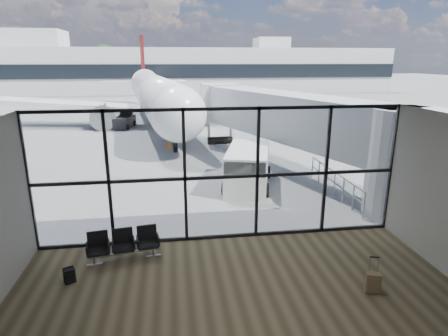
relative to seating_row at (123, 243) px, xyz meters
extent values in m
plane|color=slate|center=(3.17, 40.95, -0.53)|extent=(220.00, 220.00, 0.00)
cube|color=brown|center=(3.17, -3.05, -0.52)|extent=(12.00, 8.00, 0.01)
cube|color=silver|center=(3.17, -3.05, 3.97)|extent=(12.00, 8.00, 0.02)
cube|color=white|center=(3.17, 0.95, 1.72)|extent=(12.00, 0.04, 4.50)
cube|color=black|center=(3.17, 0.95, -0.47)|extent=(12.00, 0.12, 0.10)
cube|color=black|center=(3.17, 0.95, 1.67)|extent=(12.00, 0.12, 0.10)
cube|color=black|center=(3.17, 0.95, 3.91)|extent=(12.00, 0.12, 0.10)
cube|color=black|center=(-2.83, 0.95, 1.72)|extent=(0.10, 0.12, 4.50)
cube|color=black|center=(-0.43, 0.95, 1.72)|extent=(0.10, 0.12, 4.50)
cube|color=black|center=(1.97, 0.95, 1.72)|extent=(0.10, 0.12, 4.50)
cube|color=black|center=(4.37, 0.95, 1.72)|extent=(0.10, 0.12, 4.50)
cube|color=black|center=(6.77, 0.95, 1.72)|extent=(0.10, 0.12, 4.50)
cube|color=black|center=(9.17, 0.95, 1.72)|extent=(0.10, 0.12, 4.50)
cylinder|color=#A8ABAD|center=(10.37, 1.95, 1.57)|extent=(2.80, 2.80, 4.20)
cube|color=#A8ABAD|center=(7.72, 8.95, 2.47)|extent=(7.45, 14.81, 2.40)
cube|color=#A8ABAD|center=(5.07, 15.95, 2.47)|extent=(2.60, 2.20, 2.60)
cylinder|color=gray|center=(4.27, 15.95, 0.37)|extent=(0.20, 0.20, 1.80)
cylinder|color=gray|center=(5.87, 15.95, 0.37)|extent=(0.20, 0.20, 1.80)
cylinder|color=black|center=(5.07, 15.95, -0.28)|extent=(1.80, 0.56, 0.56)
cylinder|color=gray|center=(8.77, 1.75, 0.02)|extent=(0.06, 0.06, 1.10)
cylinder|color=gray|center=(8.77, 2.65, 0.02)|extent=(0.06, 0.06, 1.10)
cylinder|color=gray|center=(8.77, 3.55, 0.02)|extent=(0.06, 0.06, 1.10)
cylinder|color=gray|center=(8.77, 4.45, 0.02)|extent=(0.06, 0.06, 1.10)
cylinder|color=gray|center=(8.77, 5.35, 0.02)|extent=(0.06, 0.06, 1.10)
cylinder|color=gray|center=(8.77, 6.25, 0.02)|extent=(0.06, 0.06, 1.10)
cylinder|color=gray|center=(8.77, 7.15, 0.02)|extent=(0.06, 0.06, 1.10)
cylinder|color=gray|center=(8.77, 4.45, 0.55)|extent=(0.06, 5.40, 0.06)
cylinder|color=gray|center=(8.77, 4.45, 0.07)|extent=(0.06, 5.40, 0.06)
cube|color=silver|center=(3.17, 62.95, 3.47)|extent=(80.00, 12.00, 8.00)
cube|color=black|center=(3.17, 56.85, 3.47)|extent=(80.00, 0.20, 2.40)
cube|color=silver|center=(-21.83, 62.95, 8.97)|extent=(10.00, 8.00, 3.00)
cube|color=silver|center=(21.17, 62.95, 8.47)|extent=(6.00, 6.00, 2.00)
cylinder|color=#382619|center=(-29.83, 72.95, 1.18)|extent=(0.50, 0.50, 3.42)
sphere|color=black|center=(-29.83, 72.95, 5.36)|extent=(6.27, 6.27, 6.27)
cylinder|color=#382619|center=(-23.83, 72.95, 0.82)|extent=(0.50, 0.50, 2.70)
sphere|color=black|center=(-23.83, 72.95, 4.12)|extent=(4.95, 4.95, 4.95)
cylinder|color=#382619|center=(-17.83, 72.95, 1.00)|extent=(0.50, 0.50, 3.06)
sphere|color=black|center=(-17.83, 72.95, 4.74)|extent=(5.61, 5.61, 5.61)
cylinder|color=#382619|center=(-11.83, 72.95, 1.18)|extent=(0.50, 0.50, 3.42)
sphere|color=black|center=(-11.83, 72.95, 5.36)|extent=(6.27, 6.27, 6.27)
cube|color=gray|center=(0.02, -0.12, -0.28)|extent=(2.14, 0.41, 0.04)
cube|color=black|center=(-0.71, -0.23, -0.10)|extent=(0.69, 0.65, 0.08)
cube|color=black|center=(-0.75, 0.04, 0.16)|extent=(0.61, 0.16, 0.54)
cube|color=black|center=(0.02, -0.12, -0.10)|extent=(0.69, 0.65, 0.08)
cube|color=black|center=(-0.02, 0.15, 0.16)|extent=(0.61, 0.16, 0.54)
cube|color=black|center=(0.74, 0.00, -0.10)|extent=(0.69, 0.65, 0.08)
cube|color=black|center=(0.70, 0.27, 0.16)|extent=(0.61, 0.16, 0.54)
cylinder|color=gray|center=(-0.85, -0.25, -0.41)|extent=(0.06, 0.06, 0.24)
cylinder|color=gray|center=(0.89, 0.02, -0.41)|extent=(0.06, 0.06, 0.24)
cube|color=black|center=(-1.33, -1.14, -0.32)|extent=(0.35, 0.29, 0.41)
cube|color=black|center=(-1.29, -1.25, -0.32)|extent=(0.24, 0.15, 0.28)
cylinder|color=black|center=(-1.37, -1.06, -0.12)|extent=(0.28, 0.19, 0.07)
cube|color=brown|center=(6.67, -2.74, -0.23)|extent=(0.42, 0.32, 0.55)
cube|color=brown|center=(6.63, -2.86, -0.23)|extent=(0.31, 0.13, 0.41)
cylinder|color=gray|center=(6.60, -2.62, 0.24)|extent=(0.02, 0.02, 0.46)
cylinder|color=gray|center=(6.79, -2.68, 0.24)|extent=(0.02, 0.02, 0.46)
cube|color=black|center=(6.70, -2.65, 0.47)|extent=(0.24, 0.10, 0.02)
cylinder|color=black|center=(6.60, -2.62, -0.50)|extent=(0.05, 0.07, 0.06)
cylinder|color=black|center=(6.79, -2.68, -0.50)|extent=(0.05, 0.07, 0.06)
cylinder|color=white|center=(0.22, 25.76, 2.27)|extent=(7.04, 28.16, 3.45)
sphere|color=white|center=(2.03, 11.90, 2.27)|extent=(3.45, 3.45, 3.45)
cone|color=white|center=(-1.89, 41.92, 2.55)|extent=(4.14, 5.99, 3.45)
cube|color=black|center=(1.96, 12.45, 2.73)|extent=(2.18, 1.37, 0.47)
cube|color=white|center=(-7.75, 25.65, 1.47)|extent=(14.32, 5.67, 1.10)
cylinder|color=black|center=(-4.46, 24.20, 0.54)|extent=(2.35, 3.39, 1.96)
cube|color=white|center=(-4.79, 41.08, 2.64)|extent=(5.24, 2.08, 0.17)
cube|color=white|center=(7.95, 27.71, 1.47)|extent=(13.98, 8.86, 1.10)
cylinder|color=black|center=(5.14, 25.46, 0.54)|extent=(2.35, 3.39, 1.96)
cube|color=white|center=(1.12, 41.85, 2.64)|extent=(5.39, 3.29, 0.17)
cube|color=maroon|center=(-1.89, 41.92, 5.62)|extent=(0.74, 3.55, 5.59)
cylinder|color=gray|center=(1.79, 13.75, 0.12)|extent=(0.19, 0.19, 1.30)
cylinder|color=black|center=(1.79, 13.75, -0.20)|extent=(0.32, 0.68, 0.65)
cylinder|color=black|center=(-2.43, 25.88, -0.11)|extent=(0.53, 0.94, 0.89)
cylinder|color=black|center=(2.75, 26.56, -0.11)|extent=(0.53, 0.94, 0.89)
cube|color=white|center=(5.17, 6.27, 0.41)|extent=(2.98, 4.66, 1.87)
cube|color=black|center=(4.73, 4.74, 0.92)|extent=(2.02, 1.57, 0.66)
cylinder|color=black|center=(3.88, 5.17, -0.20)|extent=(0.40, 0.69, 0.66)
cylinder|color=black|center=(5.68, 4.66, -0.20)|extent=(0.40, 0.69, 0.66)
cylinder|color=black|center=(4.65, 7.88, -0.20)|extent=(0.40, 0.69, 0.66)
cylinder|color=black|center=(6.45, 7.37, -0.20)|extent=(0.40, 0.69, 0.66)
cube|color=black|center=(-2.66, 23.72, 0.00)|extent=(1.99, 3.13, 0.97)
cube|color=black|center=(-2.39, 24.85, 0.73)|extent=(1.69, 2.61, 0.99)
cylinder|color=black|center=(-3.55, 22.94, -0.29)|extent=(0.30, 0.51, 0.48)
cylinder|color=black|center=(-2.23, 22.62, -0.29)|extent=(0.30, 0.51, 0.48)
cylinder|color=black|center=(-3.10, 24.82, -0.29)|extent=(0.30, 0.51, 0.48)
cylinder|color=black|center=(-1.78, 24.50, -0.29)|extent=(0.30, 0.51, 0.48)
cylinder|color=black|center=(-8.71, 13.46, -0.32)|extent=(0.23, 0.43, 0.42)
cube|color=#E44D0C|center=(5.18, 16.42, -0.52)|extent=(0.36, 0.36, 0.03)
cone|color=#E44D0C|center=(5.18, 16.42, -0.27)|extent=(0.34, 0.34, 0.51)
cube|color=orange|center=(1.34, 14.97, -0.51)|extent=(0.41, 0.41, 0.03)
cone|color=orange|center=(1.34, 14.97, -0.24)|extent=(0.39, 0.39, 0.59)
cube|color=orange|center=(6.04, 15.75, -0.51)|extent=(0.44, 0.44, 0.03)
cone|color=orange|center=(6.04, 15.75, -0.22)|extent=(0.42, 0.42, 0.62)
camera|label=1|loc=(1.61, -10.68, 5.38)|focal=30.00mm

